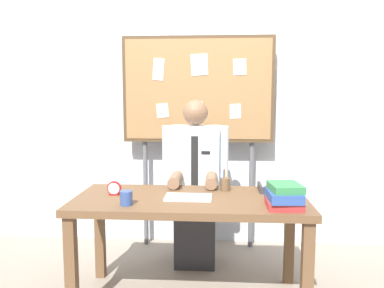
# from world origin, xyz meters

# --- Properties ---
(back_wall) EXTENTS (6.40, 0.08, 2.70)m
(back_wall) POSITION_xyz_m (0.00, 1.19, 1.35)
(back_wall) COLOR silver
(back_wall) RESTS_ON ground_plane
(desk) EXTENTS (1.60, 0.73, 0.74)m
(desk) POSITION_xyz_m (0.00, 0.00, 0.65)
(desk) COLOR brown
(desk) RESTS_ON ground_plane
(person) EXTENTS (0.55, 0.56, 1.41)m
(person) POSITION_xyz_m (0.00, 0.59, 0.66)
(person) COLOR #2D2D33
(person) RESTS_ON ground_plane
(bulletin_board) EXTENTS (1.39, 0.09, 1.98)m
(bulletin_board) POSITION_xyz_m (-0.00, 0.98, 1.47)
(bulletin_board) COLOR #4C3823
(bulletin_board) RESTS_ON ground_plane
(book_stack) EXTENTS (0.22, 0.29, 0.15)m
(book_stack) POSITION_xyz_m (0.61, -0.19, 0.82)
(book_stack) COLOR #B22D2D
(book_stack) RESTS_ON desk
(open_notebook) EXTENTS (0.32, 0.20, 0.01)m
(open_notebook) POSITION_xyz_m (-0.01, -0.02, 0.75)
(open_notebook) COLOR white
(open_notebook) RESTS_ON desk
(desk_clock) EXTENTS (0.10, 0.04, 0.10)m
(desk_clock) POSITION_xyz_m (-0.54, 0.03, 0.79)
(desk_clock) COLOR maroon
(desk_clock) RESTS_ON desk
(coffee_mug) EXTENTS (0.08, 0.08, 0.09)m
(coffee_mug) POSITION_xyz_m (-0.40, -0.22, 0.79)
(coffee_mug) COLOR #334C8C
(coffee_mug) RESTS_ON desk
(pen_holder) EXTENTS (0.07, 0.07, 0.16)m
(pen_holder) POSITION_xyz_m (0.24, 0.22, 0.79)
(pen_holder) COLOR brown
(pen_holder) RESTS_ON desk
(paper_tray) EXTENTS (0.26, 0.20, 0.06)m
(paper_tray) POSITION_xyz_m (0.62, 0.22, 0.77)
(paper_tray) COLOR #333338
(paper_tray) RESTS_ON desk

